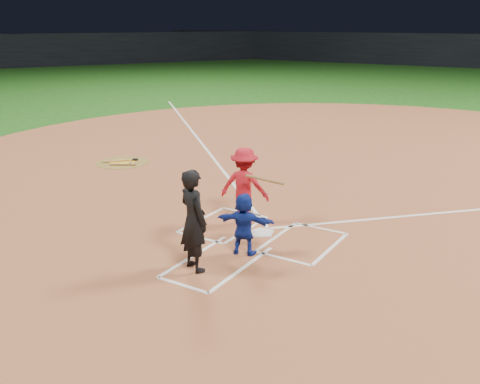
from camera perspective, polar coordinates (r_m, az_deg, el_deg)
The scene contains 14 objects.
ground at distance 11.56m, azimuth 2.31°, elevation -4.44°, with size 120.00×120.00×0.00m, color #184D13.
home_plate_dirt at distance 16.79m, azimuth 12.40°, elevation 2.30°, with size 28.00×28.00×0.01m, color #955131.
stadium_wall_left at distance 57.86m, azimuth -23.89°, elevation 13.59°, with size 1.20×60.00×3.20m, color black.
home_plate at distance 11.55m, azimuth 2.31°, elevation -4.35°, with size 0.60×0.60×0.02m, color silver.
on_deck_circle at distance 17.69m, azimuth -12.43°, elevation 3.12°, with size 1.70×1.70×0.01m, color brown.
on_deck_logo at distance 17.69m, azimuth -12.43°, elevation 3.14°, with size 0.80×0.80×0.00m, color gold.
on_deck_bat_a at distance 17.75m, azimuth -11.53°, elevation 3.36°, with size 0.06×0.06×0.84m, color olive.
on_deck_bat_b at distance 17.75m, azimuth -13.13°, elevation 3.24°, with size 0.06×0.06×0.84m, color #9F713A.
on_deck_bat_c at distance 17.27m, azimuth -12.40°, elevation 2.89°, with size 0.06×0.06×0.84m, color #976537.
bat_weight_donut at distance 17.83m, azimuth -11.09°, elevation 3.42°, with size 0.19×0.19×0.05m, color black.
catcher at distance 10.33m, azimuth 0.43°, elevation -3.43°, with size 1.15×0.37×1.24m, color navy.
umpire at distance 9.62m, azimuth -4.99°, elevation -3.04°, with size 0.69×0.45×1.90m, color black.
chalk_markings at distance 16.14m, azimuth 11.55°, elevation 1.76°, with size 28.35×17.32×0.01m.
batter_at_plate at distance 11.88m, azimuth 0.47°, elevation 0.67°, with size 1.57×0.87×1.73m.
Camera 1 is at (5.20, -9.35, 4.37)m, focal length 40.00 mm.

